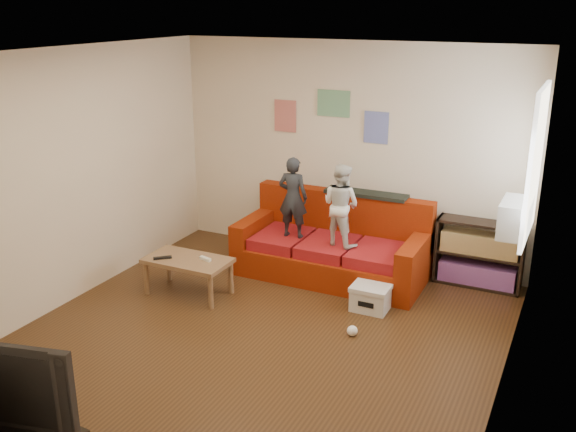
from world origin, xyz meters
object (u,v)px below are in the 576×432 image
at_px(sofa, 333,248).
at_px(file_box, 370,298).
at_px(coffee_table, 188,264).
at_px(child_a, 293,197).
at_px(television, 5,378).
at_px(bookshelf, 479,257).
at_px(child_b, 341,205).

distance_m(sofa, file_box, 1.04).
bearing_deg(coffee_table, child_a, 52.99).
xyz_separation_m(sofa, coffee_table, (-1.24, -1.23, 0.04)).
distance_m(coffee_table, file_box, 2.04).
bearing_deg(television, child_a, 73.44).
bearing_deg(child_a, television, 81.76).
bearing_deg(child_a, sofa, -163.44).
xyz_separation_m(coffee_table, bookshelf, (2.87, 1.63, -0.02)).
bearing_deg(child_b, television, 94.32).
bearing_deg(child_b, coffee_table, 53.42).
distance_m(child_b, file_box, 1.13).
xyz_separation_m(child_a, child_b, (0.60, 0.00, -0.01)).
distance_m(sofa, coffee_table, 1.75).
bearing_deg(bookshelf, child_b, -158.44).
distance_m(sofa, child_b, 0.65).
xyz_separation_m(sofa, television, (-0.70, -4.14, 0.41)).
bearing_deg(file_box, bookshelf, 51.39).
relative_size(sofa, television, 1.91).
xyz_separation_m(sofa, bookshelf, (1.62, 0.41, 0.02)).
bearing_deg(coffee_table, bookshelf, 29.66).
xyz_separation_m(child_b, television, (-0.85, -3.97, -0.20)).
relative_size(sofa, bookshelf, 2.28).
xyz_separation_m(coffee_table, television, (0.54, -2.92, 0.38)).
bearing_deg(file_box, television, -112.55).
distance_m(coffee_table, television, 2.99).
bearing_deg(coffee_table, sofa, 44.58).
xyz_separation_m(file_box, television, (-1.42, -3.41, 0.60)).
bearing_deg(child_b, child_a, 16.39).
height_order(coffee_table, bookshelf, bookshelf).
bearing_deg(sofa, child_a, -158.77).
bearing_deg(file_box, sofa, 134.65).
distance_m(sofa, bookshelf, 1.68).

